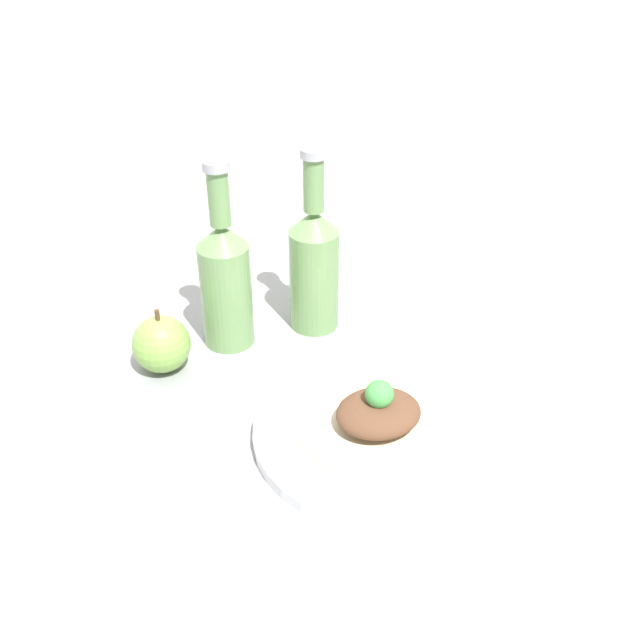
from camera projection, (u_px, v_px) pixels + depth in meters
The scene contains 6 objects.
ground_plane at pixel (347, 432), 92.61cm from camera, with size 180.00×110.00×4.00cm, color gray.
plate at pixel (377, 431), 88.34cm from camera, with size 29.47×29.47×1.89cm.
plated_food at pixel (378, 415), 87.01cm from camera, with size 18.43×18.43×6.68cm.
cider_bottle_left at pixel (225, 278), 100.37cm from camera, with size 6.98×6.98×26.69cm.
cider_bottle_right at pixel (314, 263), 103.90cm from camera, with size 6.98×6.98×26.69cm.
apple at pixel (161, 344), 98.34cm from camera, with size 7.68×7.68×9.15cm.
Camera 1 is at (-26.46, -64.75, 60.36)cm, focal length 42.00 mm.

